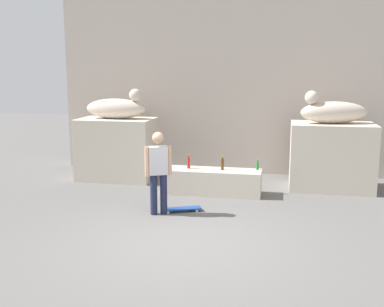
{
  "coord_description": "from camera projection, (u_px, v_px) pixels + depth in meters",
  "views": [
    {
      "loc": [
        1.53,
        -7.2,
        2.89
      ],
      "look_at": [
        -0.34,
        2.29,
        1.1
      ],
      "focal_mm": 43.21,
      "sensor_mm": 36.0,
      "label": 1
    }
  ],
  "objects": [
    {
      "name": "statue_reclining_right",
      "position": [
        332.0,
        111.0,
        10.92
      ],
      "size": [
        1.69,
        0.93,
        0.78
      ],
      "rotation": [
        0.0,
        0.0,
        3.39
      ],
      "color": "beige",
      "rests_on": "pedestal_right"
    },
    {
      "name": "bottle_red",
      "position": [
        189.0,
        163.0,
        10.84
      ],
      "size": [
        0.07,
        0.07,
        0.33
      ],
      "color": "red",
      "rests_on": "ledge_block"
    },
    {
      "name": "pedestal_right",
      "position": [
        331.0,
        156.0,
        11.12
      ],
      "size": [
        1.95,
        1.21,
        1.6
      ],
      "primitive_type": "cube",
      "color": "beige",
      "rests_on": "ground_plane"
    },
    {
      "name": "skateboard",
      "position": [
        182.0,
        209.0,
        9.43
      ],
      "size": [
        0.82,
        0.49,
        0.08
      ],
      "rotation": [
        0.0,
        0.0,
        3.53
      ],
      "color": "navy",
      "rests_on": "ground_plane"
    },
    {
      "name": "ledge_block",
      "position": [
        213.0,
        182.0,
        10.77
      ],
      "size": [
        2.21,
        0.68,
        0.57
      ],
      "primitive_type": "cube",
      "color": "beige",
      "rests_on": "ground_plane"
    },
    {
      "name": "pedestal_left",
      "position": [
        117.0,
        149.0,
        12.15
      ],
      "size": [
        1.95,
        1.21,
        1.6
      ],
      "primitive_type": "cube",
      "color": "beige",
      "rests_on": "ground_plane"
    },
    {
      "name": "ground_plane",
      "position": [
        185.0,
        243.0,
        7.77
      ],
      "size": [
        40.0,
        40.0,
        0.0
      ],
      "primitive_type": "plane",
      "color": "#605E5B"
    },
    {
      "name": "skater",
      "position": [
        158.0,
        169.0,
        9.13
      ],
      "size": [
        0.5,
        0.32,
        1.67
      ],
      "rotation": [
        0.0,
        0.0,
        3.54
      ],
      "color": "#1E233F",
      "rests_on": "ground_plane"
    },
    {
      "name": "statue_reclining_left",
      "position": [
        117.0,
        108.0,
        11.94
      ],
      "size": [
        1.62,
        0.62,
        0.78
      ],
      "rotation": [
        0.0,
        0.0,
        -0.04
      ],
      "color": "beige",
      "rests_on": "pedestal_left"
    },
    {
      "name": "facade_wall",
      "position": [
        228.0,
        64.0,
        12.8
      ],
      "size": [
        9.39,
        0.6,
        5.98
      ],
      "primitive_type": "cube",
      "color": "#B6A99B",
      "rests_on": "ground_plane"
    },
    {
      "name": "bottle_brown",
      "position": [
        222.0,
        164.0,
        10.67
      ],
      "size": [
        0.07,
        0.07,
        0.32
      ],
      "color": "#593314",
      "rests_on": "ledge_block"
    },
    {
      "name": "bottle_green",
      "position": [
        257.0,
        165.0,
        10.69
      ],
      "size": [
        0.06,
        0.06,
        0.25
      ],
      "color": "#1E722D",
      "rests_on": "ledge_block"
    }
  ]
}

